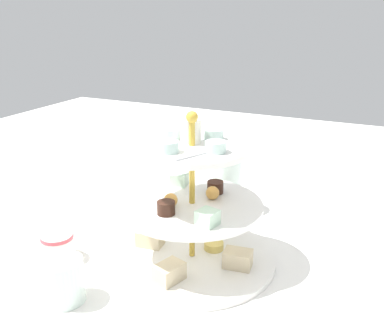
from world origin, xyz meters
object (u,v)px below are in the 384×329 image
water_glass_tall_right (226,183)px  butter_knife_left (352,273)px  teacup_with_saucer (58,248)px  tiered_serving_stand (192,217)px  butter_knife_right (106,211)px  water_glass_short_left (64,280)px

water_glass_tall_right → butter_knife_left: 0.34m
butter_knife_left → teacup_with_saucer: bearing=92.4°
water_glass_tall_right → tiered_serving_stand: bearing=-174.1°
tiered_serving_stand → water_glass_tall_right: size_ratio=2.36×
water_glass_tall_right → butter_knife_left: size_ratio=0.75×
tiered_serving_stand → water_glass_tall_right: bearing=5.9°
butter_knife_left → butter_knife_right: same height
water_glass_short_left → teacup_with_saucer: bearing=45.3°
teacup_with_saucer → butter_knife_left: bearing=-70.1°
butter_knife_left → butter_knife_right: bearing=69.8°
water_glass_tall_right → butter_knife_left: water_glass_tall_right is taller
water_glass_tall_right → butter_knife_left: bearing=-117.6°
tiered_serving_stand → butter_knife_left: tiered_serving_stand is taller
butter_knife_left → butter_knife_right: size_ratio=1.00×
water_glass_short_left → butter_knife_left: water_glass_short_left is taller
butter_knife_right → tiered_serving_stand: bearing=87.1°
butter_knife_left → water_glass_short_left: bearing=106.2°
water_glass_short_left → butter_knife_right: 0.32m
teacup_with_saucer → butter_knife_left: size_ratio=0.53×
water_glass_tall_right → butter_knife_left: (-0.15, -0.29, -0.06)m
butter_knife_right → teacup_with_saucer: bearing=29.7°
tiered_serving_stand → water_glass_tall_right: tiered_serving_stand is taller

